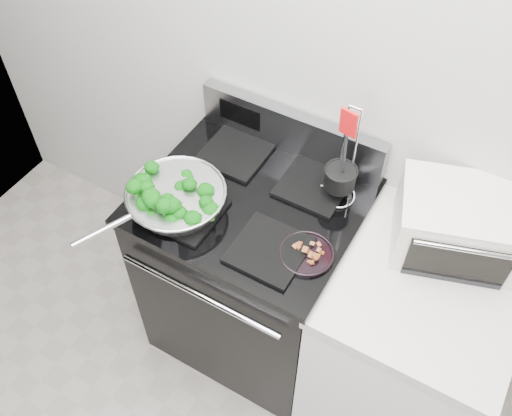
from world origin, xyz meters
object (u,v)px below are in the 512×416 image
Objects in this scene: skillet at (176,198)px; toaster_oven at (458,224)px; utensil_holder at (339,182)px; gas_range at (252,269)px; bacon_plate at (306,252)px.

skillet is 1.14× the size of toaster_oven.
toaster_oven reaches higher than skillet.
toaster_oven is (0.42, 0.01, 0.01)m from utensil_holder.
utensil_holder is at bearing 32.03° from gas_range.
utensil_holder is at bearing 59.96° from skillet.
gas_range is 0.58m from skillet.
gas_range reaches higher than bacon_plate.
utensil_holder is 0.87× the size of toaster_oven.
gas_range is 6.06× the size of bacon_plate.
skillet is 2.89× the size of bacon_plate.
gas_range reaches higher than skillet.
bacon_plate is at bearing -23.83° from gas_range.
toaster_oven reaches higher than bacon_plate.
utensil_holder is (-0.02, 0.29, 0.06)m from bacon_plate.
toaster_oven is (0.69, 0.18, 0.55)m from gas_range.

